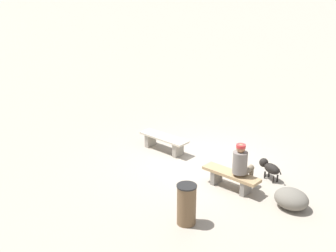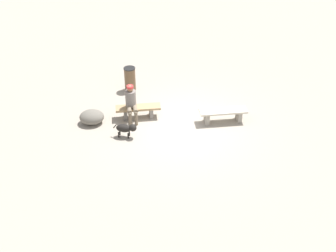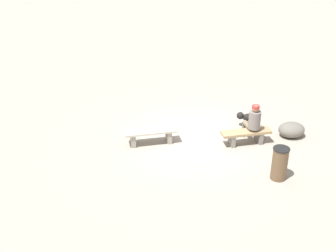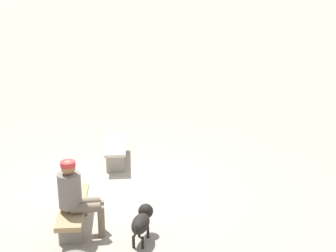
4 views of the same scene
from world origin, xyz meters
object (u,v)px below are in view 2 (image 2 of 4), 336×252
object	(u,v)px
bench_right	(138,110)
seated_person	(131,101)
dog	(126,128)
trash_bin	(130,79)
bench_left	(223,114)
boulder	(92,117)

from	to	relation	value
bench_right	seated_person	world-z (taller)	seated_person
dog	trash_bin	size ratio (longest dim) A/B	0.83
seated_person	trash_bin	world-z (taller)	seated_person
bench_left	seated_person	xyz separation A→B (m)	(3.09, 0.06, 0.41)
dog	boulder	size ratio (longest dim) A/B	0.93
bench_right	trash_bin	xyz separation A→B (m)	(0.55, -1.89, 0.16)
dog	boulder	world-z (taller)	dog
bench_left	dog	xyz separation A→B (m)	(3.12, 1.09, 0.01)
bench_right	bench_left	bearing A→B (deg)	167.57
bench_left	boulder	size ratio (longest dim) A/B	2.00
bench_right	boulder	xyz separation A→B (m)	(1.52, 0.45, -0.08)
dog	trash_bin	distance (m)	3.07
seated_person	boulder	size ratio (longest dim) A/B	1.54
bench_left	dog	distance (m)	3.31
bench_left	bench_right	bearing A→B (deg)	-12.43
bench_left	trash_bin	xyz separation A→B (m)	(3.44, -1.96, 0.15)
bench_left	boulder	distance (m)	4.42
bench_left	seated_person	bearing A→B (deg)	-9.95
bench_right	boulder	bearing A→B (deg)	5.25
bench_left	trash_bin	distance (m)	3.96
bench_right	trash_bin	world-z (taller)	trash_bin
seated_person	trash_bin	distance (m)	2.07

